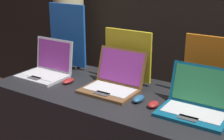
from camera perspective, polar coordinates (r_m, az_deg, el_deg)
name	(u,v)px	position (r m, az deg, el deg)	size (l,w,h in m)	color
wall_back	(191,5)	(3.32, 14.24, 11.41)	(8.00, 0.05, 2.80)	black
laptop_front	(47,68)	(2.45, -11.81, 0.38)	(0.36, 0.30, 0.27)	#B7B7BC
mouse_front	(68,81)	(2.28, -8.00, -1.99)	(0.06, 0.11, 0.03)	maroon
promo_stand_front	(68,38)	(2.58, -8.11, 5.87)	(0.35, 0.07, 0.53)	black
laptop_middle	(113,81)	(2.12, 0.27, -2.10)	(0.37, 0.33, 0.26)	brown
mouse_middle	(138,99)	(1.97, 4.87, -5.26)	(0.06, 0.11, 0.04)	navy
promo_stand_middle	(128,58)	(2.24, 2.87, 2.23)	(0.37, 0.07, 0.39)	black
laptop_back	(196,103)	(1.87, 15.15, -5.88)	(0.39, 0.31, 0.26)	#0F5170
mouse_back	(153,104)	(1.91, 7.53, -6.25)	(0.06, 0.09, 0.04)	maroon
promo_stand_back	(212,70)	(2.05, 17.74, 0.07)	(0.36, 0.07, 0.40)	black
person_bystander	(70,43)	(3.66, -7.66, 4.83)	(0.34, 0.34, 1.77)	#282833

